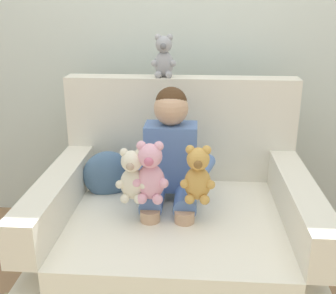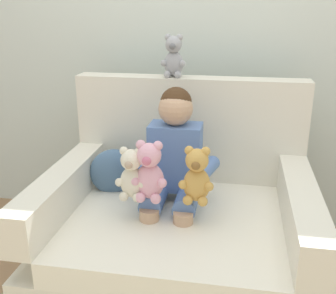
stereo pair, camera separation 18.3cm
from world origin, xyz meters
name	(u,v)px [view 1 (the left image)]	position (x,y,z in m)	size (l,w,h in m)	color
ground_plane	(176,283)	(0.00, 0.00, 0.00)	(8.00, 8.00, 0.00)	#936D4C
back_wall	(184,18)	(0.00, 0.81, 1.30)	(6.00, 0.10, 2.60)	silver
armchair	(177,228)	(0.00, 0.05, 0.30)	(1.27, 1.04, 1.00)	silver
seated_child	(170,164)	(-0.04, 0.10, 0.63)	(0.45, 0.39, 0.82)	#597AB7
plush_pink	(150,173)	(-0.11, -0.10, 0.66)	(0.17, 0.14, 0.28)	#EAA8BC
plush_honey	(198,175)	(0.10, -0.09, 0.65)	(0.16, 0.13, 0.27)	gold
plush_cream	(132,176)	(-0.19, -0.10, 0.65)	(0.15, 0.12, 0.25)	silver
plush_grey_on_backrest	(164,57)	(-0.09, 0.44, 1.11)	(0.14, 0.11, 0.23)	#9E9EA3
throw_pillow	(108,174)	(-0.38, 0.20, 0.52)	(0.26, 0.12, 0.26)	slate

